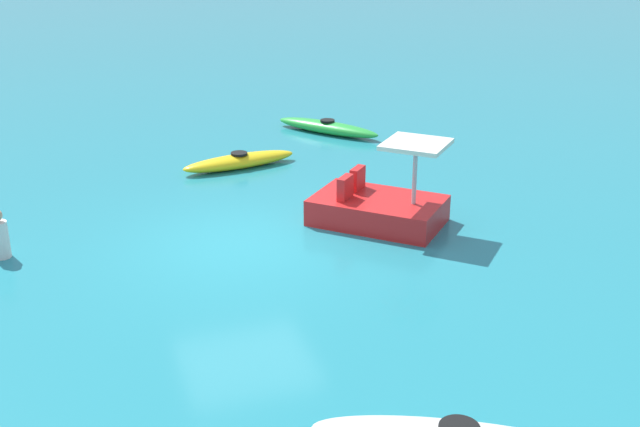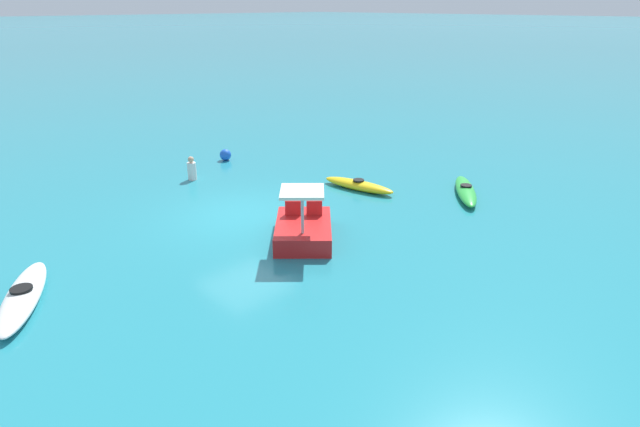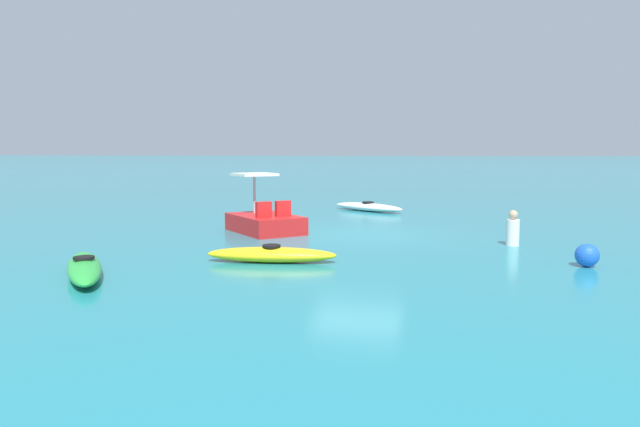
{
  "view_description": "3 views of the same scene",
  "coord_description": "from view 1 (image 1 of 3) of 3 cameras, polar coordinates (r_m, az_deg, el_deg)",
  "views": [
    {
      "loc": [
        12.59,
        -2.95,
        5.58
      ],
      "look_at": [
        0.2,
        1.4,
        0.47
      ],
      "focal_mm": 43.94,
      "sensor_mm": 36.0,
      "label": 1
    },
    {
      "loc": [
        8.79,
        12.29,
        6.04
      ],
      "look_at": [
        -0.87,
        2.56,
        0.52
      ],
      "focal_mm": 29.28,
      "sensor_mm": 36.0,
      "label": 2
    },
    {
      "loc": [
        -15.48,
        -2.92,
        2.31
      ],
      "look_at": [
        -0.18,
        1.03,
        0.6
      ],
      "focal_mm": 32.07,
      "sensor_mm": 36.0,
      "label": 3
    }
  ],
  "objects": [
    {
      "name": "ground_plane",
      "position": [
        14.08,
        -5.67,
        -2.18
      ],
      "size": [
        600.0,
        600.0,
        0.0
      ],
      "primitive_type": "plane",
      "color": "teal"
    },
    {
      "name": "kayak_green",
      "position": [
        20.96,
        0.54,
        6.3
      ],
      "size": [
        2.81,
        2.35,
        0.37
      ],
      "color": "green",
      "rests_on": "ground_plane"
    },
    {
      "name": "pedal_boat_red",
      "position": [
        14.85,
        4.31,
        0.52
      ],
      "size": [
        2.75,
        2.76,
        1.68
      ],
      "color": "red",
      "rests_on": "ground_plane"
    },
    {
      "name": "kayak_yellow",
      "position": [
        18.18,
        -5.89,
        3.82
      ],
      "size": [
        1.04,
        2.8,
        0.37
      ],
      "color": "yellow",
      "rests_on": "ground_plane"
    }
  ]
}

